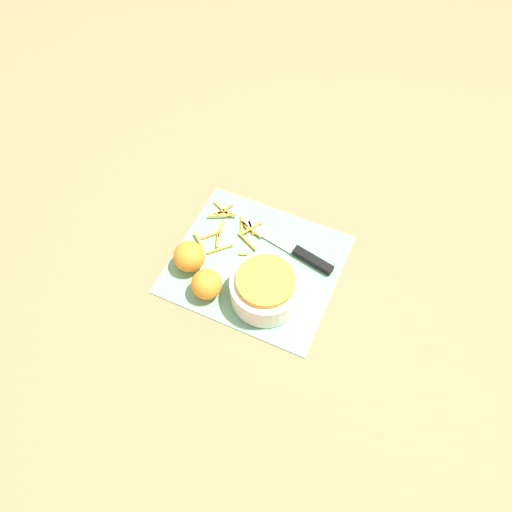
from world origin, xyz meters
name	(u,v)px	position (x,y,z in m)	size (l,w,h in m)	color
ground_plane	(256,264)	(0.00, 0.00, 0.00)	(4.00, 4.00, 0.00)	#9E754C
cutting_board	(256,264)	(0.00, 0.00, 0.00)	(0.37, 0.33, 0.01)	#75AD84
bowl_speckled	(266,288)	(-0.05, 0.07, 0.04)	(0.15, 0.15, 0.08)	silver
knife	(304,255)	(-0.09, -0.06, 0.01)	(0.23, 0.07, 0.02)	black
orange_left	(207,284)	(0.07, 0.11, 0.04)	(0.07, 0.07, 0.07)	orange
orange_right	(189,256)	(0.13, 0.06, 0.04)	(0.07, 0.07, 0.07)	orange
peel_pile	(230,228)	(0.09, -0.06, 0.01)	(0.15, 0.16, 0.01)	orange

